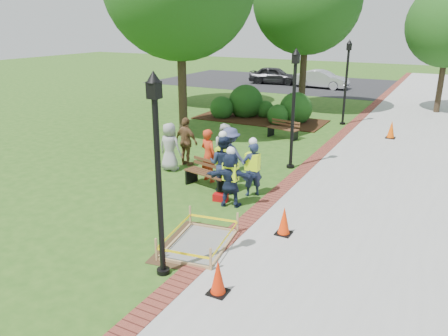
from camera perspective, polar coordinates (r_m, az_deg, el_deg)
The scene contains 31 objects.
ground at distance 12.50m, azimuth -4.62°, elevation -5.57°, with size 100.00×100.00×0.00m, color #285116.
sidewalk at distance 20.26m, azimuth 23.55°, elevation 2.49°, with size 6.00×60.00×0.02m, color #9E9E99.
brick_edging at distance 20.71m, azimuth 14.62°, elevation 3.79°, with size 0.50×60.00×0.03m, color maroon.
mulch_bed at distance 24.00m, azimuth 4.69°, elevation 6.34°, with size 7.00×3.00×0.05m, color #381E0F.
parking_lot at distance 37.45m, azimuth 18.34°, elevation 9.89°, with size 36.00×12.00×0.01m, color black.
wet_concrete_pad at distance 10.53m, azimuth -3.23°, elevation -8.98°, with size 2.02×2.53×0.55m.
bench_near at distance 14.06m, azimuth -2.23°, elevation -1.49°, with size 1.67×0.87×0.86m.
bench_far at distance 20.22m, azimuth 7.69°, elevation 4.59°, with size 1.55×0.77×0.80m.
cone_front at distance 8.77m, azimuth -0.79°, elevation -14.17°, with size 0.38×0.38×0.75m.
cone_back at distance 11.08m, azimuth 7.85°, elevation -6.93°, with size 0.38×0.38×0.76m.
cone_far at distance 21.36m, azimuth 21.00°, elevation 4.65°, with size 0.42×0.42×0.82m.
toolbox at distance 13.06m, azimuth -0.45°, elevation -3.87°, with size 0.44×0.24×0.22m, color #A20C0D.
lamp_near at distance 8.64m, azimuth -8.65°, elevation 0.68°, with size 0.28×0.28×4.26m.
lamp_mid at distance 15.61m, azimuth 9.09°, elevation 8.71°, with size 0.28×0.28×4.26m.
lamp_far at distance 23.26m, azimuth 15.71°, elevation 11.48°, with size 0.28×0.28×4.26m.
tree_far at distance 27.79m, azimuth -5.89°, elevation 20.34°, with size 5.93×5.93×8.95m.
shrub_a at distance 24.40m, azimuth -0.29°, elevation 6.56°, with size 1.30×1.30×1.30m, color #224714.
shrub_b at distance 24.85m, azimuth 2.83°, elevation 6.76°, with size 1.92×1.92×1.92m, color #224714.
shrub_c at distance 23.04m, azimuth 7.00°, elevation 5.70°, with size 1.12×1.12×1.12m, color #224714.
shrub_d at distance 23.65m, azimuth 9.27°, elevation 5.93°, with size 1.72×1.72×1.72m, color #224714.
shrub_e at distance 24.67m, azimuth 5.33°, elevation 6.62°, with size 1.01×1.01×1.01m, color #224714.
casual_person_a at distance 15.64m, azimuth -7.09°, elevation 2.75°, with size 0.55×0.36×1.73m.
casual_person_b at distance 14.44m, azimuth -2.04°, elevation 1.64°, with size 0.66×0.53×1.78m.
casual_person_c at distance 15.33m, azimuth 0.09°, elevation 2.62°, with size 0.67×0.58×1.76m.
casual_person_d at distance 16.11m, azimuth -4.94°, elevation 3.43°, with size 0.64×0.48×1.80m.
casual_person_e at distance 14.27m, azimuth 0.76°, elevation 1.63°, with size 0.62×0.41×1.87m.
hivis_worker_a at distance 12.46m, azimuth 0.87°, elevation -1.16°, with size 0.59×0.46×1.78m.
hivis_worker_b at distance 13.24m, azimuth 3.74°, elevation 0.12°, with size 0.63×0.62×1.84m.
hivis_worker_c at distance 13.51m, azimuth -0.15°, elevation 0.78°, with size 0.61×0.43×1.96m.
parked_car_a at distance 38.25m, azimuth 6.57°, elevation 10.86°, with size 4.84×2.11×1.58m, color #242427.
parked_car_b at distance 36.41m, azimuth 12.55°, elevation 10.15°, with size 4.69×2.04×1.53m, color #BBBAC0.
Camera 1 is at (6.19, -9.57, 5.12)m, focal length 35.00 mm.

